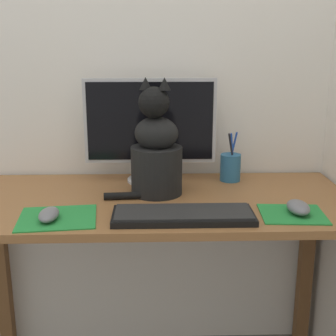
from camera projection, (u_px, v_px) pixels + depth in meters
The scene contains 10 objects.
wall_back at pixel (153, 35), 1.70m from camera, with size 7.00×0.04×2.50m.
desk at pixel (154, 230), 1.56m from camera, with size 1.30×0.58×0.73m.
monitor at pixel (149, 127), 1.66m from camera, with size 0.47×0.17×0.37m.
keyboard at pixel (182, 215), 1.35m from camera, with size 0.41×0.15×0.02m.
mousepad_left at pixel (56, 218), 1.35m from camera, with size 0.24×0.22×0.00m.
mousepad_right at pixel (291, 214), 1.38m from camera, with size 0.20×0.18×0.00m.
computer_mouse_left at pixel (48, 215), 1.33m from camera, with size 0.06×0.10×0.03m.
computer_mouse_right at pixel (297, 207), 1.38m from camera, with size 0.06×0.11×0.04m.
cat at pixel (155, 152), 1.54m from camera, with size 0.28×0.21×0.39m.
pen_cup at pixel (230, 167), 1.71m from camera, with size 0.07×0.07×0.18m.
Camera 1 is at (0.00, -1.45, 1.23)m, focal length 50.00 mm.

